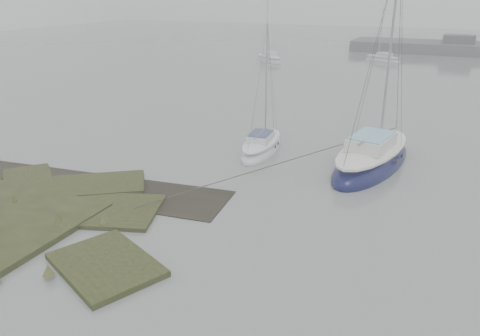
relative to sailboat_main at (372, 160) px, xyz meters
name	(u,v)px	position (x,y,z in m)	size (l,w,h in m)	color
ground	(329,89)	(-6.55, 18.02, -0.34)	(160.00, 160.00, 0.00)	slate
sailboat_main	(372,160)	(0.00, 0.00, 0.00)	(3.92, 8.10, 10.96)	#0B0D38
sailboat_white	(262,148)	(-5.74, -0.06, -0.12)	(2.05, 5.14, 7.09)	silver
sailboat_far_a	(269,60)	(-17.34, 31.99, -0.10)	(5.16, 5.03, 7.66)	silver
sailboat_far_c	(383,60)	(-4.74, 37.67, -0.13)	(5.08, 3.64, 6.90)	#B3B9BD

